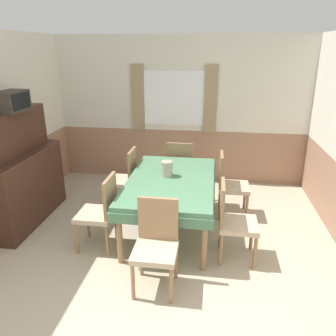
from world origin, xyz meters
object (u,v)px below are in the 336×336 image
(chair_head_window, at_px, (180,166))
(chair_right_near, at_px, (232,219))
(vase, at_px, (167,169))
(tv, at_px, (11,101))
(chair_right_far, at_px, (229,183))
(dining_table, at_px, (171,186))
(chair_head_near, at_px, (156,242))
(sideboard, at_px, (23,176))
(chair_left_near, at_px, (101,210))
(chair_left_far, at_px, (125,177))

(chair_head_window, xyz_separation_m, chair_right_near, (0.79, -1.70, 0.00))
(vase, bearing_deg, tv, -175.06)
(chair_right_far, height_order, chair_right_near, same)
(dining_table, xyz_separation_m, vase, (-0.07, 0.10, 0.20))
(chair_head_window, bearing_deg, dining_table, -90.00)
(chair_head_near, distance_m, tv, 2.62)
(chair_right_far, relative_size, chair_right_near, 1.00)
(dining_table, height_order, sideboard, sideboard)
(chair_head_near, bearing_deg, vase, -86.79)
(dining_table, xyz_separation_m, chair_right_near, (0.79, -0.55, -0.13))
(chair_left_near, bearing_deg, chair_left_far, 0.00)
(chair_left_far, bearing_deg, dining_table, -124.80)
(chair_right_near, bearing_deg, sideboard, -100.00)
(chair_head_window, xyz_separation_m, sideboard, (-2.09, -1.19, 0.18))
(dining_table, xyz_separation_m, tv, (-2.06, -0.07, 1.08))
(chair_right_far, bearing_deg, chair_head_window, -127.21)
(chair_head_window, distance_m, chair_left_far, 0.99)
(chair_right_far, relative_size, chair_left_near, 1.00)
(chair_left_far, xyz_separation_m, chair_right_near, (1.58, -1.10, 0.00))
(chair_left_near, bearing_deg, chair_right_far, -55.20)
(chair_right_far, xyz_separation_m, chair_head_near, (-0.79, -1.70, 0.00))
(chair_head_window, bearing_deg, chair_right_far, -37.21)
(chair_head_window, relative_size, tv, 2.02)
(tv, bearing_deg, chair_left_far, 26.20)
(chair_head_window, relative_size, chair_right_near, 1.00)
(vase, bearing_deg, dining_table, -54.63)
(chair_head_window, bearing_deg, tv, -149.25)
(chair_right_far, distance_m, chair_right_near, 1.10)
(sideboard, bearing_deg, chair_left_near, -21.35)
(sideboard, bearing_deg, tv, -42.50)
(chair_head_window, distance_m, sideboard, 2.41)
(sideboard, height_order, tv, tv)
(chair_right_far, bearing_deg, dining_table, -55.20)
(chair_left_far, xyz_separation_m, sideboard, (-1.30, -0.59, 0.18))
(dining_table, xyz_separation_m, chair_left_near, (-0.79, -0.55, -0.13))
(chair_left_far, relative_size, chair_right_far, 1.00)
(dining_table, distance_m, chair_head_window, 1.16)
(chair_head_near, bearing_deg, tv, -27.64)
(chair_right_near, relative_size, tv, 2.02)
(chair_head_near, xyz_separation_m, tv, (-2.06, 1.08, 1.22))
(chair_left_far, height_order, chair_head_near, same)
(dining_table, bearing_deg, chair_left_far, 145.20)
(chair_right_far, height_order, tv, tv)
(chair_right_near, relative_size, vase, 4.60)
(dining_table, height_order, chair_left_far, chair_left_far)
(chair_left_far, bearing_deg, sideboard, 114.45)
(dining_table, relative_size, chair_left_near, 1.97)
(sideboard, xyz_separation_m, tv, (0.03, -0.03, 1.04))
(dining_table, bearing_deg, chair_head_window, 90.00)
(dining_table, distance_m, chair_right_far, 0.97)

